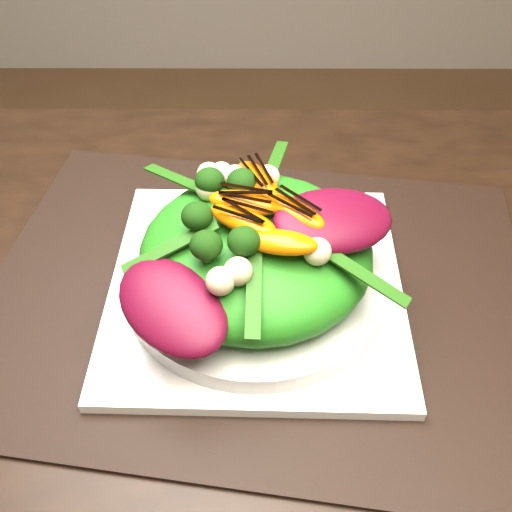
{
  "coord_description": "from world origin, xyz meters",
  "views": [
    {
      "loc": [
        0.32,
        -0.21,
        1.15
      ],
      "look_at": [
        0.32,
        0.15,
        0.8
      ],
      "focal_mm": 42.0,
      "sensor_mm": 36.0,
      "label": 1
    }
  ],
  "objects_px": {
    "plate_base": "(256,286)",
    "placemat": "(256,291)",
    "lettuce_mound": "(256,251)",
    "salad_bowl": "(256,275)",
    "orange_segment": "(241,202)"
  },
  "relations": [
    {
      "from": "plate_base",
      "to": "placemat",
      "type": "bearing_deg",
      "value": -90.0
    },
    {
      "from": "lettuce_mound",
      "to": "salad_bowl",
      "type": "bearing_deg",
      "value": 0.0
    },
    {
      "from": "placemat",
      "to": "lettuce_mound",
      "type": "distance_m",
      "value": 0.05
    },
    {
      "from": "placemat",
      "to": "lettuce_mound",
      "type": "bearing_deg",
      "value": 0.0
    },
    {
      "from": "placemat",
      "to": "plate_base",
      "type": "xyz_separation_m",
      "value": [
        0.0,
        0.0,
        0.01
      ]
    },
    {
      "from": "salad_bowl",
      "to": "placemat",
      "type": "bearing_deg",
      "value": 0.0
    },
    {
      "from": "lettuce_mound",
      "to": "orange_segment",
      "type": "relative_size",
      "value": 3.29
    },
    {
      "from": "placemat",
      "to": "plate_base",
      "type": "bearing_deg",
      "value": 90.0
    },
    {
      "from": "lettuce_mound",
      "to": "orange_segment",
      "type": "distance_m",
      "value": 0.04
    },
    {
      "from": "orange_segment",
      "to": "plate_base",
      "type": "bearing_deg",
      "value": -51.48
    },
    {
      "from": "plate_base",
      "to": "salad_bowl",
      "type": "relative_size",
      "value": 1.11
    },
    {
      "from": "placemat",
      "to": "lettuce_mound",
      "type": "height_order",
      "value": "lettuce_mound"
    },
    {
      "from": "plate_base",
      "to": "orange_segment",
      "type": "relative_size",
      "value": 4.3
    },
    {
      "from": "salad_bowl",
      "to": "lettuce_mound",
      "type": "height_order",
      "value": "lettuce_mound"
    },
    {
      "from": "orange_segment",
      "to": "salad_bowl",
      "type": "bearing_deg",
      "value": -51.48
    }
  ]
}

